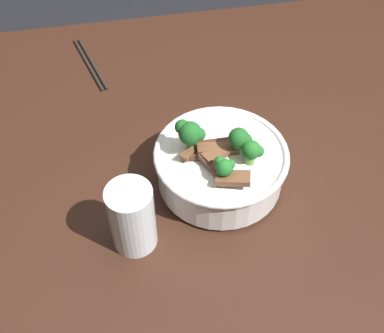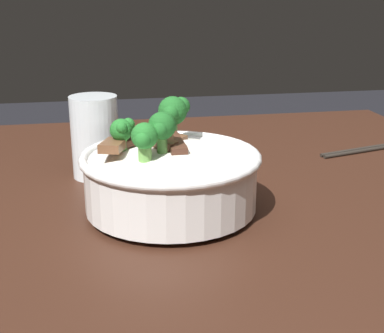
% 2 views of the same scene
% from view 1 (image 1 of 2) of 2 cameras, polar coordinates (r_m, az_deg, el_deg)
% --- Properties ---
extents(ground, '(10.00, 10.00, 0.00)m').
position_cam_1_polar(ground, '(1.68, 6.24, -16.38)').
color(ground, black).
extents(dining_table, '(1.41, 1.05, 0.80)m').
position_cam_1_polar(dining_table, '(1.10, 9.13, -1.64)').
color(dining_table, '#381E14').
rests_on(dining_table, ground).
extents(rice_bowl, '(0.25, 0.25, 0.15)m').
position_cam_1_polar(rice_bowl, '(0.89, 3.40, 0.52)').
color(rice_bowl, white).
rests_on(rice_bowl, dining_table).
extents(drinking_glass, '(0.08, 0.08, 0.13)m').
position_cam_1_polar(drinking_glass, '(0.82, -7.04, -6.40)').
color(drinking_glass, white).
rests_on(drinking_glass, dining_table).
extents(chopsticks_pair, '(0.07, 0.21, 0.01)m').
position_cam_1_polar(chopsticks_pair, '(1.22, -11.97, 11.82)').
color(chopsticks_pair, '#28231E').
rests_on(chopsticks_pair, dining_table).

